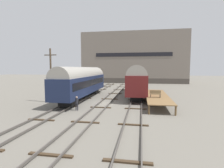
# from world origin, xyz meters

# --- Properties ---
(ground_plane) EXTENTS (200.00, 200.00, 0.00)m
(ground_plane) POSITION_xyz_m (0.00, 0.00, 0.00)
(ground_plane) COLOR #6B665B
(track_left) EXTENTS (2.60, 60.00, 0.26)m
(track_left) POSITION_xyz_m (-4.26, 0.00, 0.14)
(track_left) COLOR #4C4742
(track_left) RESTS_ON ground
(track_middle) EXTENTS (2.60, 60.00, 0.26)m
(track_middle) POSITION_xyz_m (0.00, 0.00, 0.14)
(track_middle) COLOR #4C4742
(track_middle) RESTS_ON ground
(track_right) EXTENTS (2.60, 60.00, 0.26)m
(track_right) POSITION_xyz_m (4.26, 0.00, 0.14)
(track_right) COLOR #4C4742
(track_right) RESTS_ON ground
(train_car_maroon) EXTENTS (3.06, 17.33, 5.29)m
(train_car_maroon) POSITION_xyz_m (4.26, 7.85, 3.00)
(train_car_maroon) COLOR black
(train_car_maroon) RESTS_ON ground
(train_car_navy) EXTENTS (3.03, 17.10, 5.04)m
(train_car_navy) POSITION_xyz_m (-4.26, 2.79, 2.86)
(train_car_navy) COLOR black
(train_car_navy) RESTS_ON ground
(station_platform) EXTENTS (2.98, 13.12, 1.08)m
(station_platform) POSITION_xyz_m (7.07, 1.24, 1.00)
(station_platform) COLOR brown
(station_platform) RESTS_ON ground
(bench) EXTENTS (1.40, 0.40, 0.91)m
(bench) POSITION_xyz_m (6.70, -0.52, 1.57)
(bench) COLOR brown
(bench) RESTS_ON station_platform
(person_worker) EXTENTS (0.32, 0.32, 1.63)m
(person_worker) POSITION_xyz_m (-2.39, -4.79, 0.98)
(person_worker) COLOR #282833
(person_worker) RESTS_ON ground
(utility_pole) EXTENTS (1.80, 0.24, 7.60)m
(utility_pole) POSITION_xyz_m (-7.69, -0.80, 3.96)
(utility_pole) COLOR #473828
(utility_pole) RESTS_ON ground
(warehouse_building) EXTENTS (34.41, 11.26, 16.70)m
(warehouse_building) POSITION_xyz_m (2.11, 38.15, 8.35)
(warehouse_building) COLOR #46403A
(warehouse_building) RESTS_ON ground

